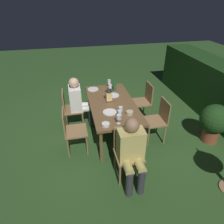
{
  "coord_description": "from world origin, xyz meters",
  "views": [
    {
      "loc": [
        3.42,
        -0.75,
        2.62
      ],
      "look_at": [
        0.0,
        0.0,
        0.51
      ],
      "focal_mm": 32.01,
      "sensor_mm": 36.0,
      "label": 1
    }
  ],
  "objects_px": {
    "dining_table": "(112,105)",
    "wine_glass_e": "(121,109)",
    "person_in_mustard": "(132,151)",
    "lantern_centerpiece": "(109,94)",
    "chair_side_right_b": "(158,119)",
    "potted_plant_by_hedge": "(214,121)",
    "chair_head_far": "(128,150)",
    "plate_a": "(93,89)",
    "plate_c": "(110,112)",
    "bowl_olives": "(130,113)",
    "chair_side_left_a": "(70,108)",
    "person_in_cream": "(79,100)",
    "chair_side_right_a": "(144,100)",
    "wine_glass_c": "(119,117)",
    "plate_b": "(113,95)",
    "wine_glass_a": "(120,113)",
    "wine_glass_d": "(110,87)",
    "bowl_bread": "(106,124)",
    "chair_side_left_b": "(72,129)",
    "green_bottle_on_table": "(115,86)",
    "wine_glass_b": "(109,82)"
  },
  "relations": [
    {
      "from": "dining_table",
      "to": "wine_glass_e",
      "type": "distance_m",
      "value": 0.52
    },
    {
      "from": "person_in_mustard",
      "to": "lantern_centerpiece",
      "type": "distance_m",
      "value": 1.45
    },
    {
      "from": "chair_side_right_b",
      "to": "potted_plant_by_hedge",
      "type": "distance_m",
      "value": 1.08
    },
    {
      "from": "chair_side_right_b",
      "to": "chair_head_far",
      "type": "relative_size",
      "value": 1.0
    },
    {
      "from": "plate_a",
      "to": "chair_side_right_b",
      "type": "bearing_deg",
      "value": 45.4
    },
    {
      "from": "chair_head_far",
      "to": "plate_c",
      "type": "relative_size",
      "value": 3.44
    },
    {
      "from": "bowl_olives",
      "to": "chair_side_left_a",
      "type": "bearing_deg",
      "value": -130.44
    },
    {
      "from": "person_in_mustard",
      "to": "wine_glass_e",
      "type": "height_order",
      "value": "person_in_mustard"
    },
    {
      "from": "chair_side_left_a",
      "to": "person_in_cream",
      "type": "xyz_separation_m",
      "value": [
        0.0,
        0.2,
        0.15
      ]
    },
    {
      "from": "chair_side_right_a",
      "to": "wine_glass_c",
      "type": "distance_m",
      "value": 1.49
    },
    {
      "from": "chair_side_left_a",
      "to": "plate_b",
      "type": "relative_size",
      "value": 3.57
    },
    {
      "from": "plate_c",
      "to": "wine_glass_a",
      "type": "bearing_deg",
      "value": 25.63
    },
    {
      "from": "wine_glass_c",
      "to": "potted_plant_by_hedge",
      "type": "xyz_separation_m",
      "value": [
        -0.03,
        1.92,
        -0.37
      ]
    },
    {
      "from": "wine_glass_d",
      "to": "plate_c",
      "type": "bearing_deg",
      "value": -12.28
    },
    {
      "from": "chair_side_left_a",
      "to": "wine_glass_e",
      "type": "height_order",
      "value": "wine_glass_e"
    },
    {
      "from": "person_in_cream",
      "to": "person_in_mustard",
      "type": "relative_size",
      "value": 1.0
    },
    {
      "from": "bowl_bread",
      "to": "potted_plant_by_hedge",
      "type": "xyz_separation_m",
      "value": [
        -0.05,
        2.15,
        -0.28
      ]
    },
    {
      "from": "chair_side_right_b",
      "to": "person_in_cream",
      "type": "distance_m",
      "value": 1.69
    },
    {
      "from": "chair_side_right_b",
      "to": "chair_head_far",
      "type": "distance_m",
      "value": 1.12
    },
    {
      "from": "wine_glass_e",
      "to": "potted_plant_by_hedge",
      "type": "height_order",
      "value": "wine_glass_e"
    },
    {
      "from": "chair_side_left_b",
      "to": "wine_glass_e",
      "type": "bearing_deg",
      "value": 84.53
    },
    {
      "from": "green_bottle_on_table",
      "to": "bowl_bread",
      "type": "bearing_deg",
      "value": -19.0
    },
    {
      "from": "person_in_mustard",
      "to": "potted_plant_by_hedge",
      "type": "relative_size",
      "value": 1.42
    },
    {
      "from": "chair_head_far",
      "to": "wine_glass_d",
      "type": "bearing_deg",
      "value": 177.58
    },
    {
      "from": "dining_table",
      "to": "wine_glass_a",
      "type": "relative_size",
      "value": 10.65
    },
    {
      "from": "wine_glass_b",
      "to": "wine_glass_c",
      "type": "xyz_separation_m",
      "value": [
        1.51,
        -0.15,
        0.0
      ]
    },
    {
      "from": "chair_side_left_a",
      "to": "wine_glass_e",
      "type": "relative_size",
      "value": 5.15
    },
    {
      "from": "dining_table",
      "to": "plate_c",
      "type": "height_order",
      "value": "plate_c"
    },
    {
      "from": "potted_plant_by_hedge",
      "to": "chair_side_right_b",
      "type": "bearing_deg",
      "value": -106.08
    },
    {
      "from": "plate_a",
      "to": "wine_glass_d",
      "type": "bearing_deg",
      "value": 63.32
    },
    {
      "from": "chair_side_left_a",
      "to": "bowl_olives",
      "type": "distance_m",
      "value": 1.41
    },
    {
      "from": "wine_glass_b",
      "to": "bowl_olives",
      "type": "xyz_separation_m",
      "value": [
        1.27,
        0.11,
        -0.09
      ]
    },
    {
      "from": "person_in_cream",
      "to": "lantern_centerpiece",
      "type": "bearing_deg",
      "value": 61.97
    },
    {
      "from": "chair_side_left_a",
      "to": "wine_glass_e",
      "type": "xyz_separation_m",
      "value": [
        0.89,
        0.88,
        0.35
      ]
    },
    {
      "from": "chair_side_right_b",
      "to": "person_in_mustard",
      "type": "relative_size",
      "value": 0.76
    },
    {
      "from": "chair_side_right_a",
      "to": "lantern_centerpiece",
      "type": "distance_m",
      "value": 1.01
    },
    {
      "from": "wine_glass_a",
      "to": "wine_glass_d",
      "type": "height_order",
      "value": "same"
    },
    {
      "from": "chair_side_right_b",
      "to": "person_in_cream",
      "type": "xyz_separation_m",
      "value": [
        -0.81,
        -1.47,
        0.15
      ]
    },
    {
      "from": "wine_glass_c",
      "to": "wine_glass_a",
      "type": "bearing_deg",
      "value": 159.32
    },
    {
      "from": "green_bottle_on_table",
      "to": "wine_glass_c",
      "type": "xyz_separation_m",
      "value": [
        1.29,
        -0.23,
        0.01
      ]
    },
    {
      "from": "wine_glass_c",
      "to": "wine_glass_d",
      "type": "bearing_deg",
      "value": 174.57
    },
    {
      "from": "wine_glass_a",
      "to": "wine_glass_b",
      "type": "xyz_separation_m",
      "value": [
        -1.39,
        0.1,
        0.0
      ]
    },
    {
      "from": "chair_side_left_a",
      "to": "potted_plant_by_hedge",
      "type": "bearing_deg",
      "value": 67.73
    },
    {
      "from": "chair_head_far",
      "to": "wine_glass_c",
      "type": "distance_m",
      "value": 0.55
    },
    {
      "from": "wine_glass_b",
      "to": "plate_c",
      "type": "relative_size",
      "value": 0.67
    },
    {
      "from": "chair_side_right_b",
      "to": "plate_a",
      "type": "xyz_separation_m",
      "value": [
        -1.11,
        -1.12,
        0.24
      ]
    },
    {
      "from": "chair_side_left_a",
      "to": "plate_a",
      "type": "bearing_deg",
      "value": 118.31
    },
    {
      "from": "chair_side_right_b",
      "to": "chair_side_left_b",
      "type": "relative_size",
      "value": 1.0
    },
    {
      "from": "wine_glass_c",
      "to": "plate_c",
      "type": "relative_size",
      "value": 0.67
    },
    {
      "from": "bowl_bread",
      "to": "person_in_cream",
      "type": "bearing_deg",
      "value": -162.51
    }
  ]
}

